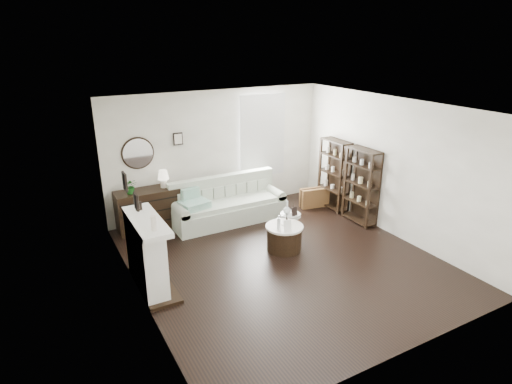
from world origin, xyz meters
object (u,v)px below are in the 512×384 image
dresser (148,209)px  pedestal_table (290,216)px  drum_table (284,237)px  sofa (227,206)px

dresser → pedestal_table: size_ratio=2.56×
dresser → drum_table: dresser is taller
sofa → drum_table: sofa is taller
sofa → drum_table: bearing=-79.1°
sofa → drum_table: 1.78m
sofa → pedestal_table: size_ratio=4.92×
dresser → drum_table: bearing=-47.8°
dresser → pedestal_table: 2.91m
dresser → drum_table: size_ratio=1.80×
drum_table → pedestal_table: size_ratio=1.42×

